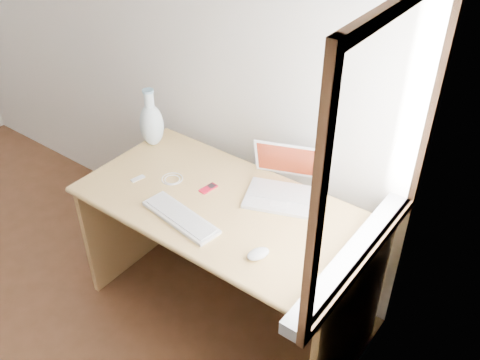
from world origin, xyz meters
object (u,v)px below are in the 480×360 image
Objects in this scene: laptop at (287,186)px; vase at (151,123)px; external_keyboard at (181,217)px; desk at (236,230)px.

vase is at bearing 162.36° from laptop.
external_keyboard is 0.68m from vase.
laptop is at bearing 64.94° from external_keyboard.
desk is 0.38m from external_keyboard.
external_keyboard is 1.29× the size of vase.
vase reaches higher than laptop.
external_keyboard is at bearing -108.90° from desk.
laptop is 0.83m from vase.
vase reaches higher than desk.
laptop is 1.23× the size of vase.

